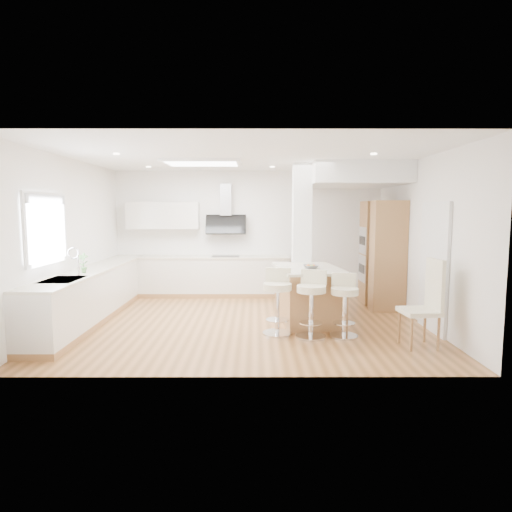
{
  "coord_description": "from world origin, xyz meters",
  "views": [
    {
      "loc": [
        0.16,
        -7.26,
        1.92
      ],
      "look_at": [
        0.17,
        0.4,
        1.1
      ],
      "focal_mm": 30.0,
      "sensor_mm": 36.0,
      "label": 1
    }
  ],
  "objects_px": {
    "bar_stool_b": "(311,300)",
    "bar_stool_a": "(277,298)",
    "peninsula": "(308,294)",
    "bar_stool_c": "(344,302)",
    "dining_chair": "(427,300)"
  },
  "relations": [
    {
      "from": "bar_stool_b",
      "to": "bar_stool_a",
      "type": "bearing_deg",
      "value": -179.51
    },
    {
      "from": "peninsula",
      "to": "bar_stool_c",
      "type": "height_order",
      "value": "peninsula"
    },
    {
      "from": "bar_stool_b",
      "to": "dining_chair",
      "type": "relative_size",
      "value": 0.82
    },
    {
      "from": "bar_stool_a",
      "to": "peninsula",
      "type": "bearing_deg",
      "value": 60.97
    },
    {
      "from": "peninsula",
      "to": "bar_stool_c",
      "type": "bearing_deg",
      "value": -72.13
    },
    {
      "from": "peninsula",
      "to": "bar_stool_a",
      "type": "relative_size",
      "value": 1.62
    },
    {
      "from": "bar_stool_c",
      "to": "dining_chair",
      "type": "height_order",
      "value": "dining_chair"
    },
    {
      "from": "peninsula",
      "to": "dining_chair",
      "type": "relative_size",
      "value": 1.33
    },
    {
      "from": "bar_stool_a",
      "to": "bar_stool_c",
      "type": "relative_size",
      "value": 1.06
    },
    {
      "from": "bar_stool_b",
      "to": "bar_stool_c",
      "type": "xyz_separation_m",
      "value": [
        0.5,
        0.03,
        -0.03
      ]
    },
    {
      "from": "bar_stool_c",
      "to": "dining_chair",
      "type": "distance_m",
      "value": 1.17
    },
    {
      "from": "bar_stool_b",
      "to": "dining_chair",
      "type": "distance_m",
      "value": 1.63
    },
    {
      "from": "bar_stool_a",
      "to": "dining_chair",
      "type": "bearing_deg",
      "value": -9.53
    },
    {
      "from": "peninsula",
      "to": "dining_chair",
      "type": "distance_m",
      "value": 2.06
    },
    {
      "from": "dining_chair",
      "to": "bar_stool_a",
      "type": "bearing_deg",
      "value": 157.83
    }
  ]
}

